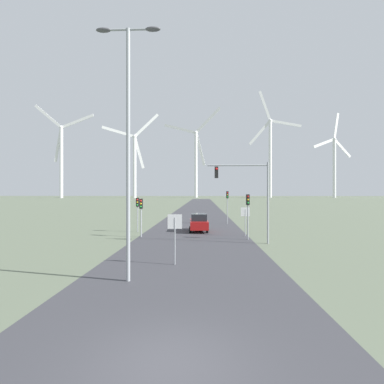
{
  "coord_description": "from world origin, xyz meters",
  "views": [
    {
      "loc": [
        0.83,
        -7.01,
        4.06
      ],
      "look_at": [
        0.0,
        16.14,
        4.06
      ],
      "focal_mm": 28.0,
      "sensor_mm": 36.0,
      "label": 1
    }
  ],
  "objects_px": {
    "traffic_light_post_mid_left": "(138,207)",
    "car_approaching": "(199,223)",
    "stop_sign_far": "(245,216)",
    "wind_turbine_center": "(196,157)",
    "wind_turbine_far_right": "(334,161)",
    "streetlamp": "(128,126)",
    "wind_turbine_far_left": "(61,154)",
    "wind_turbine_right": "(270,151)",
    "stop_sign_near": "(175,229)",
    "wind_turbine_left": "(135,159)",
    "traffic_light_post_near_right": "(248,206)",
    "traffic_light_post_mid_right": "(227,200)",
    "traffic_light_mast_overhead": "(247,185)",
    "traffic_light_post_near_left": "(141,209)"
  },
  "relations": [
    {
      "from": "traffic_light_post_mid_left",
      "to": "car_approaching",
      "type": "xyz_separation_m",
      "value": [
        6.23,
        0.68,
        -1.64
      ]
    },
    {
      "from": "stop_sign_far",
      "to": "wind_turbine_center",
      "type": "height_order",
      "value": "wind_turbine_center"
    },
    {
      "from": "wind_turbine_far_right",
      "to": "streetlamp",
      "type": "bearing_deg",
      "value": -115.59
    },
    {
      "from": "stop_sign_far",
      "to": "wind_turbine_far_left",
      "type": "bearing_deg",
      "value": 120.16
    },
    {
      "from": "stop_sign_far",
      "to": "wind_turbine_right",
      "type": "bearing_deg",
      "value": 76.73
    },
    {
      "from": "stop_sign_near",
      "to": "wind_turbine_right",
      "type": "distance_m",
      "value": 206.73
    },
    {
      "from": "stop_sign_far",
      "to": "wind_turbine_left",
      "type": "height_order",
      "value": "wind_turbine_left"
    },
    {
      "from": "streetlamp",
      "to": "wind_turbine_center",
      "type": "relative_size",
      "value": 0.18
    },
    {
      "from": "traffic_light_post_near_right",
      "to": "wind_turbine_left",
      "type": "bearing_deg",
      "value": 105.9
    },
    {
      "from": "traffic_light_post_mid_right",
      "to": "traffic_light_mast_overhead",
      "type": "relative_size",
      "value": 0.65
    },
    {
      "from": "traffic_light_post_near_right",
      "to": "car_approaching",
      "type": "distance_m",
      "value": 7.02
    },
    {
      "from": "traffic_light_post_mid_left",
      "to": "wind_turbine_left",
      "type": "bearing_deg",
      "value": 103.02
    },
    {
      "from": "car_approaching",
      "to": "wind_turbine_far_right",
      "type": "height_order",
      "value": "wind_turbine_far_right"
    },
    {
      "from": "traffic_light_post_near_left",
      "to": "traffic_light_post_mid_right",
      "type": "xyz_separation_m",
      "value": [
        8.68,
        11.37,
        0.5
      ]
    },
    {
      "from": "stop_sign_near",
      "to": "traffic_light_post_mid_right",
      "type": "relative_size",
      "value": 0.68
    },
    {
      "from": "traffic_light_post_near_left",
      "to": "traffic_light_post_mid_left",
      "type": "height_order",
      "value": "traffic_light_post_mid_left"
    },
    {
      "from": "traffic_light_post_near_left",
      "to": "traffic_light_post_near_right",
      "type": "height_order",
      "value": "traffic_light_post_near_right"
    },
    {
      "from": "streetlamp",
      "to": "wind_turbine_left",
      "type": "xyz_separation_m",
      "value": [
        -42.64,
        187.09,
        19.34
      ]
    },
    {
      "from": "traffic_light_post_near_right",
      "to": "car_approaching",
      "type": "xyz_separation_m",
      "value": [
        -4.23,
        5.27,
        -1.92
      ]
    },
    {
      "from": "wind_turbine_right",
      "to": "wind_turbine_far_right",
      "type": "relative_size",
      "value": 1.27
    },
    {
      "from": "wind_turbine_left",
      "to": "wind_turbine_right",
      "type": "distance_m",
      "value": 95.42
    },
    {
      "from": "streetlamp",
      "to": "car_approaching",
      "type": "height_order",
      "value": "streetlamp"
    },
    {
      "from": "streetlamp",
      "to": "traffic_light_post_near_left",
      "type": "height_order",
      "value": "streetlamp"
    },
    {
      "from": "streetlamp",
      "to": "stop_sign_far",
      "type": "distance_m",
      "value": 16.72
    },
    {
      "from": "streetlamp",
      "to": "car_approaching",
      "type": "distance_m",
      "value": 18.61
    },
    {
      "from": "stop_sign_far",
      "to": "traffic_light_post_near_left",
      "type": "height_order",
      "value": "traffic_light_post_near_left"
    },
    {
      "from": "traffic_light_mast_overhead",
      "to": "wind_turbine_right",
      "type": "bearing_deg",
      "value": 76.88
    },
    {
      "from": "traffic_light_post_near_left",
      "to": "wind_turbine_far_left",
      "type": "bearing_deg",
      "value": 117.62
    },
    {
      "from": "stop_sign_far",
      "to": "traffic_light_post_near_right",
      "type": "height_order",
      "value": "traffic_light_post_near_right"
    },
    {
      "from": "traffic_light_mast_overhead",
      "to": "wind_turbine_far_right",
      "type": "xyz_separation_m",
      "value": [
        89.61,
        191.32,
        21.36
      ]
    },
    {
      "from": "traffic_light_post_mid_left",
      "to": "traffic_light_post_near_right",
      "type": "bearing_deg",
      "value": -23.71
    },
    {
      "from": "traffic_light_post_near_left",
      "to": "wind_turbine_center",
      "type": "distance_m",
      "value": 191.96
    },
    {
      "from": "traffic_light_post_near_left",
      "to": "traffic_light_mast_overhead",
      "type": "bearing_deg",
      "value": -18.71
    },
    {
      "from": "traffic_light_post_mid_right",
      "to": "wind_turbine_left",
      "type": "height_order",
      "value": "wind_turbine_left"
    },
    {
      "from": "traffic_light_post_mid_right",
      "to": "wind_turbine_right",
      "type": "distance_m",
      "value": 184.89
    },
    {
      "from": "stop_sign_near",
      "to": "wind_turbine_left",
      "type": "distance_m",
      "value": 190.83
    },
    {
      "from": "streetlamp",
      "to": "wind_turbine_far_right",
      "type": "bearing_deg",
      "value": 64.41
    },
    {
      "from": "traffic_light_post_mid_right",
      "to": "wind_turbine_far_right",
      "type": "xyz_separation_m",
      "value": [
        89.98,
        176.89,
        22.89
      ]
    },
    {
      "from": "streetlamp",
      "to": "traffic_light_post_near_right",
      "type": "bearing_deg",
      "value": 59.0
    },
    {
      "from": "wind_turbine_far_left",
      "to": "wind_turbine_far_right",
      "type": "relative_size",
      "value": 1.06
    },
    {
      "from": "streetlamp",
      "to": "wind_turbine_far_left",
      "type": "height_order",
      "value": "wind_turbine_far_left"
    },
    {
      "from": "wind_turbine_center",
      "to": "traffic_light_post_mid_right",
      "type": "bearing_deg",
      "value": -87.42
    },
    {
      "from": "traffic_light_post_mid_right",
      "to": "streetlamp",
      "type": "bearing_deg",
      "value": -104.87
    },
    {
      "from": "traffic_light_post_mid_right",
      "to": "wind_turbine_center",
      "type": "height_order",
      "value": "wind_turbine_center"
    },
    {
      "from": "traffic_light_post_near_right",
      "to": "traffic_light_post_mid_left",
      "type": "relative_size",
      "value": 1.11
    },
    {
      "from": "stop_sign_near",
      "to": "wind_turbine_center",
      "type": "distance_m",
      "value": 202.05
    },
    {
      "from": "traffic_light_post_near_right",
      "to": "car_approaching",
      "type": "height_order",
      "value": "traffic_light_post_near_right"
    },
    {
      "from": "stop_sign_near",
      "to": "wind_turbine_far_right",
      "type": "bearing_deg",
      "value": 64.49
    },
    {
      "from": "traffic_light_mast_overhead",
      "to": "streetlamp",
      "type": "bearing_deg",
      "value": -124.2
    },
    {
      "from": "traffic_light_post_near_right",
      "to": "wind_turbine_far_right",
      "type": "relative_size",
      "value": 0.06
    }
  ]
}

